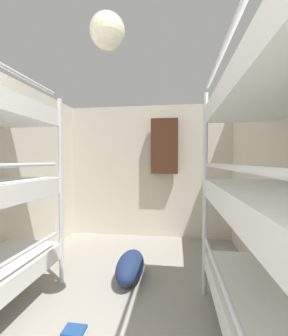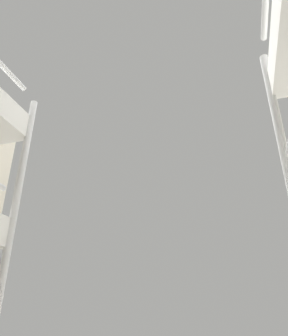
{
  "view_description": "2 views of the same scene",
  "coord_description": "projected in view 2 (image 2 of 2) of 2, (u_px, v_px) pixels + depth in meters",
  "views": [
    {
      "loc": [
        0.47,
        0.2,
        1.31
      ],
      "look_at": [
        0.07,
        2.95,
        1.22
      ],
      "focal_mm": 24.0,
      "sensor_mm": 36.0,
      "label": 1
    },
    {
      "loc": [
        -0.48,
        2.1,
        0.58
      ],
      "look_at": [
        -0.13,
        0.89,
        1.19
      ],
      "focal_mm": 35.0,
      "sensor_mm": 36.0,
      "label": 2
    }
  ],
  "objects": []
}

